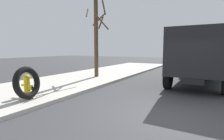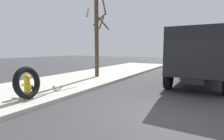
# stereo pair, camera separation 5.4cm
# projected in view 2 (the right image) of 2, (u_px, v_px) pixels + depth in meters

# --- Properties ---
(ground_plane) EXTENTS (80.00, 80.00, 0.00)m
(ground_plane) POSITION_uv_depth(u_px,v_px,m) (166.00, 120.00, 5.13)
(ground_plane) COLOR #38383A
(sidewalk_curb) EXTENTS (36.00, 5.00, 0.15)m
(sidewalk_curb) POSITION_uv_depth(u_px,v_px,m) (23.00, 92.00, 8.29)
(sidewalk_curb) COLOR #BCB7AD
(sidewalk_curb) RESTS_ON ground
(fire_hydrant) EXTENTS (0.27, 0.62, 0.88)m
(fire_hydrant) POSITION_uv_depth(u_px,v_px,m) (27.00, 84.00, 7.19)
(fire_hydrant) COLOR yellow
(fire_hydrant) RESTS_ON sidewalk_curb
(loose_tire) EXTENTS (1.29, 0.61, 1.25)m
(loose_tire) POSITION_uv_depth(u_px,v_px,m) (27.00, 83.00, 6.72)
(loose_tire) COLOR black
(loose_tire) RESTS_ON sidewalk_curb
(dump_truck_green) EXTENTS (7.05, 2.92, 3.00)m
(dump_truck_green) POSITION_uv_depth(u_px,v_px,m) (200.00, 57.00, 10.18)
(dump_truck_green) COLOR #237033
(dump_truck_green) RESTS_ON ground
(dump_truck_yellow) EXTENTS (7.03, 2.88, 3.00)m
(dump_truck_yellow) POSITION_uv_depth(u_px,v_px,m) (205.00, 53.00, 19.78)
(dump_truck_yellow) COLOR gold
(dump_truck_yellow) RESTS_ON ground
(dump_truck_gray) EXTENTS (7.11, 3.06, 3.00)m
(dump_truck_gray) POSITION_uv_depth(u_px,v_px,m) (199.00, 52.00, 27.90)
(dump_truck_gray) COLOR slate
(dump_truck_gray) RESTS_ON ground
(bare_tree) EXTENTS (1.54, 1.62, 5.22)m
(bare_tree) POSITION_uv_depth(u_px,v_px,m) (97.00, 36.00, 12.11)
(bare_tree) COLOR #4C3823
(bare_tree) RESTS_ON sidewalk_curb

